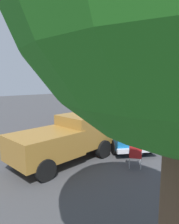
{
  "coord_description": "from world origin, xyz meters",
  "views": [
    {
      "loc": [
        -9.95,
        -13.33,
        3.57
      ],
      "look_at": [
        -0.27,
        -0.34,
        0.96
      ],
      "focal_mm": 34.42,
      "sensor_mm": 36.0,
      "label": 1
    }
  ],
  "objects_px": {
    "spectator_seated": "(99,109)",
    "lawn_chair_by_car": "(135,154)",
    "vintage_fire_truck": "(89,108)",
    "lawn_chair_near_truck": "(99,110)",
    "parked_pickup": "(65,139)",
    "classic_hot_rod": "(123,131)"
  },
  "relations": [
    {
      "from": "spectator_seated",
      "to": "lawn_chair_by_car",
      "type": "bearing_deg",
      "value": -122.02
    },
    {
      "from": "lawn_chair_by_car",
      "to": "spectator_seated",
      "type": "relative_size",
      "value": 0.79
    },
    {
      "from": "vintage_fire_truck",
      "to": "lawn_chair_near_truck",
      "type": "bearing_deg",
      "value": 37.66
    },
    {
      "from": "vintage_fire_truck",
      "to": "spectator_seated",
      "type": "relative_size",
      "value": 4.83
    },
    {
      "from": "parked_pickup",
      "to": "lawn_chair_near_truck",
      "type": "bearing_deg",
      "value": 43.19
    },
    {
      "from": "spectator_seated",
      "to": "vintage_fire_truck",
      "type": "bearing_deg",
      "value": -142.3
    },
    {
      "from": "classic_hot_rod",
      "to": "parked_pickup",
      "type": "xyz_separation_m",
      "value": [
        -3.67,
        -0.2,
        0.24
      ]
    },
    {
      "from": "parked_pickup",
      "to": "lawn_chair_near_truck",
      "type": "distance_m",
      "value": 11.13
    },
    {
      "from": "classic_hot_rod",
      "to": "lawn_chair_by_car",
      "type": "relative_size",
      "value": 4.63
    },
    {
      "from": "classic_hot_rod",
      "to": "lawn_chair_near_truck",
      "type": "distance_m",
      "value": 8.65
    },
    {
      "from": "parked_pickup",
      "to": "spectator_seated",
      "type": "bearing_deg",
      "value": 43.27
    },
    {
      "from": "lawn_chair_near_truck",
      "to": "lawn_chair_by_car",
      "type": "relative_size",
      "value": 1.0
    },
    {
      "from": "classic_hot_rod",
      "to": "spectator_seated",
      "type": "distance_m",
      "value": 8.52
    },
    {
      "from": "vintage_fire_truck",
      "to": "lawn_chair_by_car",
      "type": "height_order",
      "value": "vintage_fire_truck"
    },
    {
      "from": "classic_hot_rod",
      "to": "spectator_seated",
      "type": "xyz_separation_m",
      "value": [
        4.33,
        7.34,
        -0.05
      ]
    },
    {
      "from": "lawn_chair_by_car",
      "to": "vintage_fire_truck",
      "type": "bearing_deg",
      "value": 65.7
    },
    {
      "from": "lawn_chair_by_car",
      "to": "classic_hot_rod",
      "type": "bearing_deg",
      "value": 53.87
    },
    {
      "from": "parked_pickup",
      "to": "lawn_chair_by_car",
      "type": "distance_m",
      "value": 2.97
    },
    {
      "from": "vintage_fire_truck",
      "to": "spectator_seated",
      "type": "height_order",
      "value": "vintage_fire_truck"
    },
    {
      "from": "lawn_chair_near_truck",
      "to": "parked_pickup",
      "type": "bearing_deg",
      "value": -136.81
    },
    {
      "from": "parked_pickup",
      "to": "spectator_seated",
      "type": "relative_size",
      "value": 3.89
    },
    {
      "from": "classic_hot_rod",
      "to": "lawn_chair_near_truck",
      "type": "xyz_separation_m",
      "value": [
        4.44,
        7.42,
        -0.16
      ]
    }
  ]
}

